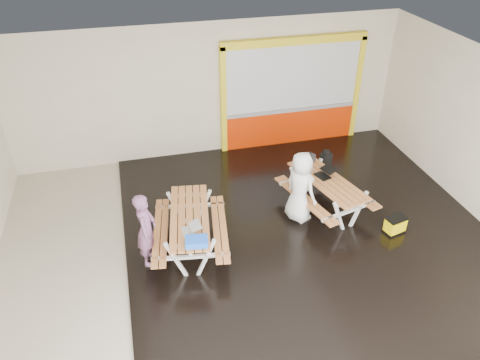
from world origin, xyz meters
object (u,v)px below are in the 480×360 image
object	(u,v)px
person_right	(300,187)
backpack	(326,159)
laptop_left	(191,229)
dark_case	(301,209)
picnic_table_left	(190,223)
laptop_right	(325,174)
blue_pouch	(197,241)
picnic_table_right	(327,187)
person_left	(146,229)
toolbox	(307,159)
fluke_bag	(395,225)

from	to	relation	value
person_right	backpack	world-z (taller)	person_right
laptop_left	dark_case	distance (m)	2.90
picnic_table_left	dark_case	size ratio (longest dim) A/B	5.62
laptop_right	blue_pouch	distance (m)	3.50
dark_case	picnic_table_right	bearing A→B (deg)	0.18
backpack	laptop_left	bearing A→B (deg)	-150.74
person_left	blue_pouch	bearing A→B (deg)	-110.65
laptop_left	blue_pouch	bearing A→B (deg)	-83.34
laptop_right	backpack	distance (m)	0.86
person_right	laptop_left	world-z (taller)	person_right
picnic_table_right	toolbox	xyz separation A→B (m)	(-0.18, 0.79, 0.28)
blue_pouch	fluke_bag	bearing A→B (deg)	3.77
picnic_table_right	toolbox	distance (m)	0.86
laptop_right	toolbox	xyz separation A→B (m)	(-0.18, 0.62, 0.04)
person_right	backpack	bearing A→B (deg)	-67.78
picnic_table_left	picnic_table_right	size ratio (longest dim) A/B	0.98
picnic_table_right	backpack	distance (m)	1.01
person_right	backpack	xyz separation A→B (m)	(1.06, 1.11, -0.10)
blue_pouch	dark_case	size ratio (longest dim) A/B	0.98
blue_pouch	dark_case	xyz separation A→B (m)	(2.55, 1.41, -0.77)
person_left	laptop_left	size ratio (longest dim) A/B	4.03
person_right	blue_pouch	world-z (taller)	person_right
picnic_table_left	laptop_left	xyz separation A→B (m)	(-0.05, -0.49, 0.25)
laptop_left	person_right	bearing A→B (deg)	19.26
fluke_bag	toolbox	bearing A→B (deg)	123.40
backpack	blue_pouch	bearing A→B (deg)	-145.98
picnic_table_left	dark_case	bearing A→B (deg)	12.15
fluke_bag	person_left	bearing A→B (deg)	176.45
person_left	person_right	distance (m)	3.32
person_left	backpack	bearing A→B (deg)	-53.28
picnic_table_right	laptop_right	world-z (taller)	laptop_right
laptop_right	person_left	bearing A→B (deg)	-165.84
laptop_left	picnic_table_left	bearing A→B (deg)	83.90
toolbox	picnic_table_left	bearing A→B (deg)	-155.45
picnic_table_left	blue_pouch	world-z (taller)	blue_pouch
picnic_table_left	person_left	xyz separation A→B (m)	(-0.85, -0.28, 0.23)
picnic_table_left	person_left	bearing A→B (deg)	-161.92
person_right	blue_pouch	bearing A→B (deg)	92.85
picnic_table_right	fluke_bag	world-z (taller)	picnic_table_right
backpack	laptop_right	bearing A→B (deg)	-115.65
blue_pouch	fluke_bag	world-z (taller)	blue_pouch
blue_pouch	toolbox	xyz separation A→B (m)	(2.94, 2.20, 0.01)
backpack	dark_case	size ratio (longest dim) A/B	1.04
person_left	person_right	xyz separation A→B (m)	(3.26, 0.65, -0.02)
backpack	dark_case	bearing A→B (deg)	-134.83
picnic_table_right	blue_pouch	world-z (taller)	blue_pouch
person_right	laptop_right	world-z (taller)	person_right
blue_pouch	dark_case	distance (m)	3.02
person_left	backpack	xyz separation A→B (m)	(4.32, 1.76, -0.12)
picnic_table_right	blue_pouch	size ratio (longest dim) A/B	5.84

